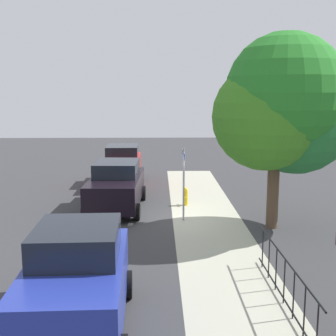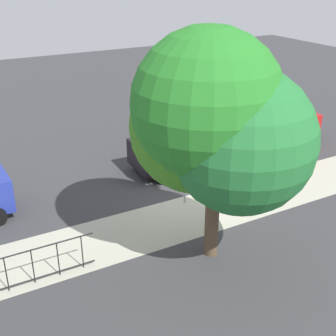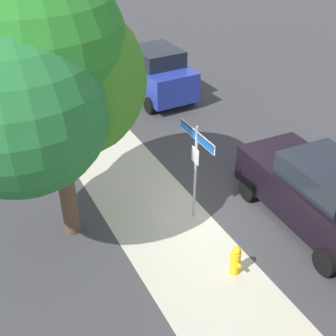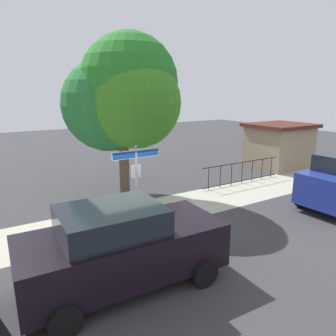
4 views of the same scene
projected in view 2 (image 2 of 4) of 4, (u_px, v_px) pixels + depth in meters
ground_plane at (189, 195)px, 17.00m from camera, size 60.00×60.00×0.00m
sidewalk_strip at (158, 225)px, 15.08m from camera, size 24.00×2.60×0.00m
street_sign at (185, 153)px, 15.68m from camera, size 1.61×0.07×2.72m
shade_tree at (218, 126)px, 11.65m from camera, size 4.56×4.94×6.68m
car_red at (274, 125)px, 21.19m from camera, size 4.38×2.09×2.01m
car_black at (187, 146)px, 18.94m from camera, size 4.64×2.30×1.94m
iron_fence at (6, 273)px, 11.84m from camera, size 4.84×0.04×1.07m
fire_hydrant at (238, 182)px, 17.15m from camera, size 0.42×0.22×0.78m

